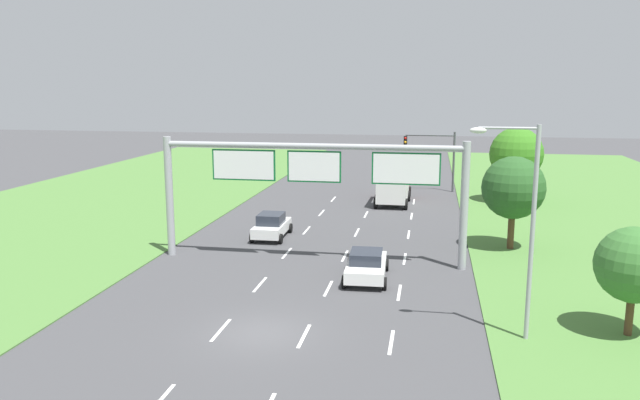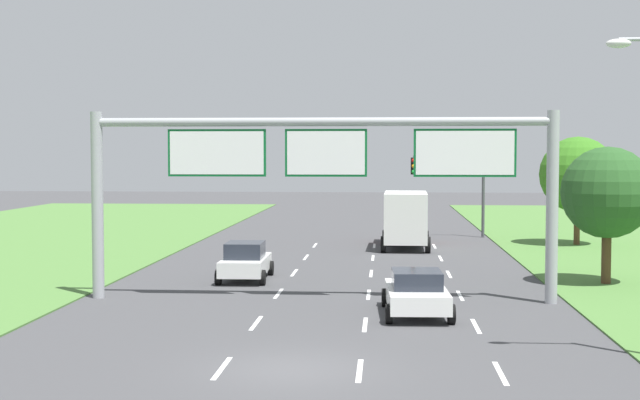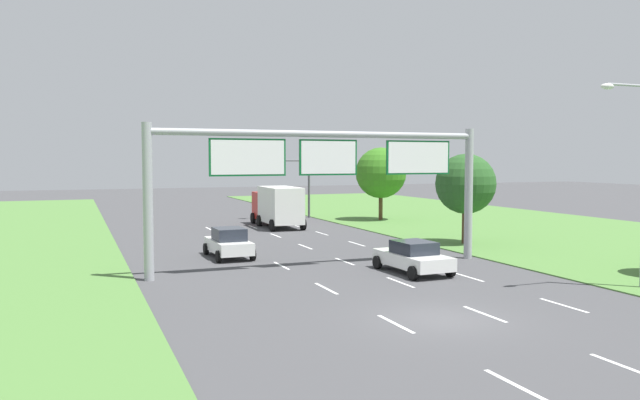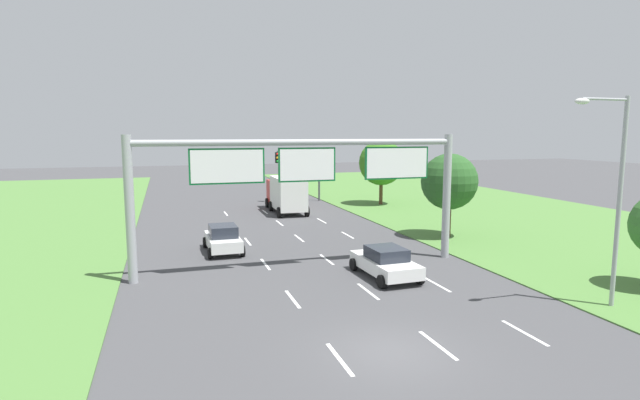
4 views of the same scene
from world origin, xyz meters
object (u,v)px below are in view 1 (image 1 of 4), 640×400
(street_lamp, at_px, (523,214))
(roadside_tree_far, at_px, (516,154))
(car_lead_silver, at_px, (272,226))
(car_near_red, at_px, (366,265))
(roadside_tree_near, at_px, (634,265))
(sign_gantry, at_px, (314,175))
(box_truck, at_px, (394,183))
(traffic_light_mast, at_px, (433,150))
(roadside_tree_mid, at_px, (513,188))

(street_lamp, relative_size, roadside_tree_far, 1.33)
(street_lamp, bearing_deg, car_lead_silver, 133.59)
(car_near_red, bearing_deg, roadside_tree_near, -28.94)
(roadside_tree_near, bearing_deg, car_near_red, 153.39)
(roadside_tree_far, bearing_deg, sign_gantry, -123.25)
(box_truck, bearing_deg, car_near_red, -89.09)
(car_near_red, distance_m, roadside_tree_near, 12.64)
(car_near_red, bearing_deg, traffic_light_mast, 80.92)
(car_near_red, height_order, traffic_light_mast, traffic_light_mast)
(box_truck, distance_m, street_lamp, 29.03)
(car_near_red, bearing_deg, sign_gantry, 138.26)
(box_truck, xyz_separation_m, roadside_tree_far, (10.07, 1.73, 2.45))
(box_truck, xyz_separation_m, sign_gantry, (-3.36, -18.75, 3.24))
(car_near_red, height_order, box_truck, box_truck)
(car_lead_silver, distance_m, street_lamp, 20.33)
(roadside_tree_mid, bearing_deg, sign_gantry, -157.20)
(traffic_light_mast, bearing_deg, sign_gantry, -104.55)
(box_truck, bearing_deg, roadside_tree_near, -66.59)
(car_lead_silver, xyz_separation_m, sign_gantry, (3.80, -5.06, 4.15))
(box_truck, bearing_deg, roadside_tree_mid, -59.18)
(sign_gantry, relative_size, traffic_light_mast, 3.08)
(car_lead_silver, height_order, box_truck, box_truck)
(traffic_light_mast, xyz_separation_m, roadside_tree_mid, (4.77, -20.43, -0.05))
(car_near_red, xyz_separation_m, street_lamp, (6.65, -6.67, 4.32))
(sign_gantry, xyz_separation_m, roadside_tree_near, (14.37, -8.24, -2.00))
(roadside_tree_near, bearing_deg, street_lamp, -166.21)
(box_truck, height_order, sign_gantry, sign_gantry)
(traffic_light_mast, xyz_separation_m, roadside_tree_near, (7.83, -33.43, -0.90))
(car_near_red, relative_size, roadside_tree_far, 0.69)
(car_lead_silver, distance_m, roadside_tree_mid, 15.41)
(car_lead_silver, relative_size, box_truck, 0.57)
(car_near_red, distance_m, traffic_light_mast, 28.22)
(car_near_red, relative_size, street_lamp, 0.52)
(box_truck, bearing_deg, car_lead_silver, -116.40)
(traffic_light_mast, relative_size, street_lamp, 0.66)
(sign_gantry, distance_m, street_lamp, 13.61)
(roadside_tree_far, bearing_deg, street_lamp, -96.75)
(car_lead_silver, bearing_deg, sign_gantry, -54.01)
(traffic_light_mast, bearing_deg, car_near_red, -96.75)
(sign_gantry, relative_size, roadside_tree_near, 3.84)
(traffic_light_mast, height_order, roadside_tree_near, traffic_light_mast)
(car_near_red, bearing_deg, roadside_tree_mid, 40.28)
(roadside_tree_near, bearing_deg, traffic_light_mast, 103.18)
(car_lead_silver, relative_size, roadside_tree_far, 0.65)
(roadside_tree_far, bearing_deg, roadside_tree_mid, -97.67)
(traffic_light_mast, bearing_deg, car_lead_silver, -117.19)
(roadside_tree_mid, bearing_deg, street_lamp, -95.72)
(box_truck, bearing_deg, street_lamp, -75.68)
(sign_gantry, height_order, roadside_tree_far, sign_gantry)
(roadside_tree_mid, bearing_deg, car_near_red, -137.38)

